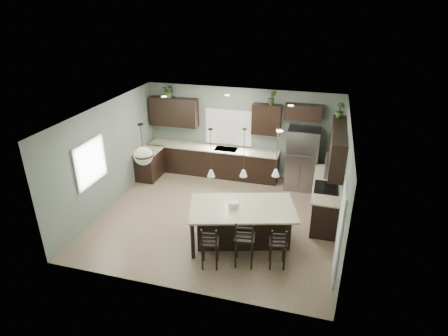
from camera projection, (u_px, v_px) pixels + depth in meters
The scene contains 33 objects.
ground at pixel (216, 217), 9.79m from camera, with size 6.00×6.00×0.00m, color #9E8466.
pantry_door at pixel (339, 236), 7.28m from camera, with size 0.04×0.82×2.04m, color white.
window_back at pixel (229, 127), 11.63m from camera, with size 1.35×0.02×1.00m, color white.
window_left at pixel (90, 163), 9.16m from camera, with size 0.02×1.10×1.00m, color white.
left_return_cabs at pixel (149, 164), 11.74m from camera, with size 0.60×0.90×0.90m, color black.
left_return_countertop at pixel (149, 151), 11.54m from camera, with size 0.66×0.96×0.04m, color beige.
back_lower_cabs at pixel (213, 162), 11.95m from camera, with size 4.20×0.60×0.90m, color black.
back_countertop at pixel (212, 148), 11.73m from camera, with size 4.20×0.66×0.04m, color beige.
sink_inset at pixel (226, 149), 11.62m from camera, with size 0.70×0.45×0.01m, color gray.
faucet at pixel (226, 145), 11.53m from camera, with size 0.02×0.02×0.28m, color silver.
back_upper_left at pixel (174, 112), 11.75m from camera, with size 1.55×0.34×0.90m, color black.
back_upper_right at pixel (267, 119), 11.03m from camera, with size 0.85×0.34×0.90m, color black.
fridge_header at pixel (304, 112), 10.65m from camera, with size 1.05×0.34×0.45m, color black.
right_lower_cabs at pixel (325, 200), 9.71m from camera, with size 0.60×2.35×0.90m, color black.
right_countertop at pixel (327, 184), 9.52m from camera, with size 0.66×2.35×0.04m, color beige.
cooktop at pixel (326, 188), 9.26m from camera, with size 0.58×0.75×0.02m, color black.
wall_oven_front at pixel (313, 203), 9.54m from camera, with size 0.01×0.72×0.60m, color gray.
right_upper_cabs at pixel (338, 146), 9.05m from camera, with size 0.34×2.35×0.90m, color black.
microwave at pixel (333, 166), 8.99m from camera, with size 0.40×0.75×0.40m, color gray.
refrigerator at pixel (302, 159), 10.95m from camera, with size 0.90×0.74×1.85m, color gray.
kitchen_island at pixel (242, 224), 8.64m from camera, with size 2.36×1.34×0.92m, color black.
serving_dish at pixel (234, 205), 8.41m from camera, with size 0.24×0.24×0.14m, color silver.
bar_stool_left at pixel (210, 246), 7.82m from camera, with size 0.38×0.38×1.02m, color black.
bar_stool_center at pixel (245, 242), 7.85m from camera, with size 0.42×0.42×1.13m, color black.
bar_stool_right at pixel (278, 246), 7.83m from camera, with size 0.37×0.37×0.99m, color black.
pendant_left at pixel (211, 153), 7.88m from camera, with size 0.17×0.17×1.10m, color silver, non-canonical shape.
pendant_center at pixel (244, 153), 7.89m from camera, with size 0.17×0.17×1.10m, color silver, non-canonical shape.
pendant_right at pixel (277, 153), 7.90m from camera, with size 0.17×0.17×1.10m, color white, non-canonical shape.
chandelier at pixel (142, 144), 8.14m from camera, with size 0.45×0.45×0.96m, color beige, non-canonical shape.
plant_back_left at pixel (169, 91), 11.47m from camera, with size 0.40×0.35×0.45m, color #314D21.
plant_back_right at pixel (272, 98), 10.70m from camera, with size 0.24×0.19×0.43m, color #314E22.
plant_right_wall at pixel (340, 110), 9.59m from camera, with size 0.22×0.22×0.38m, color #2F5023.
room_shell at pixel (216, 157), 9.08m from camera, with size 6.00×6.00×6.00m.
Camera 1 is at (2.43, -7.99, 5.26)m, focal length 30.00 mm.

